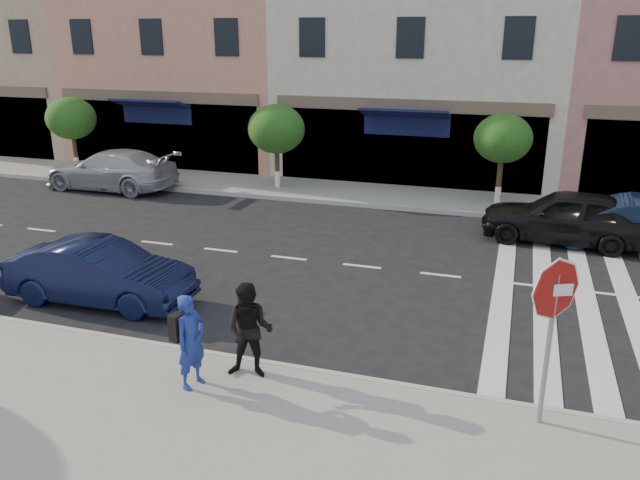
{
  "coord_description": "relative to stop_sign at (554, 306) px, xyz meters",
  "views": [
    {
      "loc": [
        3.55,
        -10.52,
        5.71
      ],
      "look_at": [
        -0.39,
        1.71,
        1.4
      ],
      "focal_mm": 35.0,
      "sensor_mm": 36.0,
      "label": 1
    }
  ],
  "objects": [
    {
      "name": "building_west_far",
      "position": [
        -26.22,
        18.92,
        3.95
      ],
      "size": [
        12.0,
        9.0,
        12.0
      ],
      "primitive_type": "cube",
      "color": "tan",
      "rests_on": "ground"
    },
    {
      "name": "building_west_mid",
      "position": [
        -15.22,
        18.92,
        4.95
      ],
      "size": [
        10.0,
        9.0,
        14.0
      ],
      "primitive_type": "cube",
      "color": "tan",
      "rests_on": "ground"
    },
    {
      "name": "street_tree_c",
      "position": [
        -1.22,
        12.72,
        0.3
      ],
      "size": [
        1.9,
        1.9,
        3.04
      ],
      "color": "#473323",
      "rests_on": "sidewalk_far"
    },
    {
      "name": "photographer",
      "position": [
        -5.43,
        -0.65,
        -1.1
      ],
      "size": [
        0.52,
        0.67,
        1.61
      ],
      "primitive_type": "imported",
      "rotation": [
        0.0,
        0.0,
        1.31
      ],
      "color": "navy",
      "rests_on": "sidewalk_near"
    },
    {
      "name": "building_centre",
      "position": [
        -4.72,
        18.92,
        3.45
      ],
      "size": [
        11.0,
        9.0,
        11.0
      ],
      "primitive_type": "cube",
      "color": "beige",
      "rests_on": "ground"
    },
    {
      "name": "sidewalk_near",
      "position": [
        -4.22,
        -1.83,
        -1.98
      ],
      "size": [
        60.0,
        4.5,
        0.15
      ],
      "primitive_type": "cube",
      "color": "gray",
      "rests_on": "ground"
    },
    {
      "name": "stop_sign",
      "position": [
        0.0,
        0.0,
        0.0
      ],
      "size": [
        0.86,
        0.4,
        2.63
      ],
      "rotation": [
        0.0,
        0.0,
        0.42
      ],
      "color": "gray",
      "rests_on": "sidewalk_near"
    },
    {
      "name": "street_tree_wa",
      "position": [
        -18.22,
        12.72,
        0.28
      ],
      "size": [
        2.0,
        2.0,
        3.05
      ],
      "color": "#473323",
      "rests_on": "sidewalk_far"
    },
    {
      "name": "car_far_right",
      "position": [
        2.28,
        9.52,
        -1.33
      ],
      "size": [
        4.43,
        1.66,
        1.44
      ],
      "primitive_type": "imported",
      "rotation": [
        0.0,
        0.0,
        -1.6
      ],
      "color": "black",
      "rests_on": "ground"
    },
    {
      "name": "walker",
      "position": [
        -4.65,
        -0.08,
        -1.07
      ],
      "size": [
        0.91,
        0.77,
        1.67
      ],
      "primitive_type": "imported",
      "rotation": [
        0.0,
        0.0,
        0.18
      ],
      "color": "black",
      "rests_on": "sidewalk_near"
    },
    {
      "name": "ground",
      "position": [
        -4.22,
        1.92,
        -2.05
      ],
      "size": [
        120.0,
        120.0,
        0.0
      ],
      "primitive_type": "plane",
      "color": "black",
      "rests_on": "ground"
    },
    {
      "name": "sidewalk_far",
      "position": [
        -4.22,
        12.92,
        -1.98
      ],
      "size": [
        60.0,
        3.0,
        0.15
      ],
      "primitive_type": "cube",
      "color": "gray",
      "rests_on": "ground"
    },
    {
      "name": "car_far_left",
      "position": [
        -15.3,
        11.02,
        -1.3
      ],
      "size": [
        5.2,
        2.2,
        1.5
      ],
      "primitive_type": "imported",
      "rotation": [
        0.0,
        0.0,
        -1.59
      ],
      "color": "#A7A6AC",
      "rests_on": "ground"
    },
    {
      "name": "car_near_mid",
      "position": [
        -9.17,
        2.02,
        -1.37
      ],
      "size": [
        4.18,
        1.57,
        1.36
      ],
      "primitive_type": "imported",
      "rotation": [
        0.0,
        0.0,
        1.6
      ],
      "color": "black",
      "rests_on": "ground"
    },
    {
      "name": "street_tree_wb",
      "position": [
        -9.22,
        12.72,
        0.26
      ],
      "size": [
        2.1,
        2.1,
        3.06
      ],
      "color": "#473323",
      "rests_on": "sidewalk_far"
    },
    {
      "name": "car_far_mid",
      "position": [
        0.74,
        9.52,
        -1.28
      ],
      "size": [
        4.67,
        2.18,
        1.55
      ],
      "primitive_type": "imported",
      "rotation": [
        0.0,
        0.0,
        -1.65
      ],
      "color": "black",
      "rests_on": "ground"
    }
  ]
}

